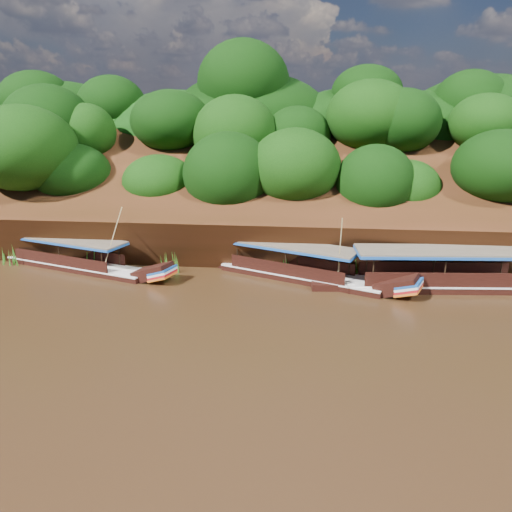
{
  "coord_description": "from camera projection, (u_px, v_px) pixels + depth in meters",
  "views": [
    {
      "loc": [
        2.76,
        -24.73,
        11.68
      ],
      "look_at": [
        -0.59,
        7.0,
        1.91
      ],
      "focal_mm": 35.0,
      "sensor_mm": 36.0,
      "label": 1
    }
  ],
  "objects": [
    {
      "name": "ground",
      "position": [
        253.0,
        327.0,
        27.21
      ],
      "size": [
        160.0,
        160.0,
        0.0
      ],
      "primitive_type": "plane",
      "color": "black",
      "rests_on": "ground"
    },
    {
      "name": "riverbank",
      "position": [
        279.0,
        209.0,
        48.27
      ],
      "size": [
        120.0,
        30.06,
        19.4
      ],
      "color": "#311C0B",
      "rests_on": "ground"
    },
    {
      "name": "boat_0",
      "position": [
        464.0,
        280.0,
        32.69
      ],
      "size": [
        16.52,
        3.63,
        6.17
      ],
      "rotation": [
        0.0,
        0.0,
        0.08
      ],
      "color": "black",
      "rests_on": "ground"
    },
    {
      "name": "boat_1",
      "position": [
        310.0,
        273.0,
        34.17
      ],
      "size": [
        13.56,
        7.25,
        5.34
      ],
      "rotation": [
        0.0,
        0.0,
        -0.4
      ],
      "color": "black",
      "rests_on": "ground"
    },
    {
      "name": "boat_2",
      "position": [
        85.0,
        263.0,
        36.43
      ],
      "size": [
        14.11,
        6.19,
        5.33
      ],
      "rotation": [
        0.0,
        0.0,
        -0.32
      ],
      "color": "black",
      "rests_on": "ground"
    },
    {
      "name": "reeds",
      "position": [
        229.0,
        258.0,
        36.27
      ],
      "size": [
        48.8,
        2.62,
        2.19
      ],
      "color": "#30721C",
      "rests_on": "ground"
    }
  ]
}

